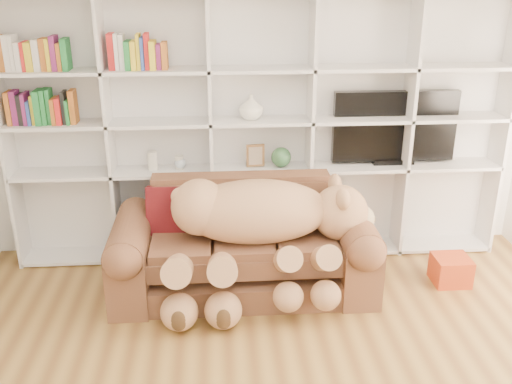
{
  "coord_description": "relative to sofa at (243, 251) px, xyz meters",
  "views": [
    {
      "loc": [
        -0.39,
        -2.57,
        2.58
      ],
      "look_at": [
        -0.09,
        1.63,
        0.89
      ],
      "focal_mm": 40.0,
      "sensor_mm": 36.0,
      "label": 1
    }
  ],
  "objects": [
    {
      "name": "teddy_bear",
      "position": [
        0.11,
        -0.18,
        0.3
      ],
      "size": [
        1.74,
        0.92,
        1.01
      ],
      "rotation": [
        0.0,
        0.0,
        0.17
      ],
      "color": "tan",
      "rests_on": "sofa"
    },
    {
      "name": "tv",
      "position": [
        1.42,
        0.67,
        0.85
      ],
      "size": [
        1.13,
        0.18,
        0.67
      ],
      "color": "black",
      "rests_on": "bookshelf"
    },
    {
      "name": "sofa",
      "position": [
        0.0,
        0.0,
        0.0
      ],
      "size": [
        2.15,
        0.93,
        0.9
      ],
      "color": "brown",
      "rests_on": "floor"
    },
    {
      "name": "figurine_tall",
      "position": [
        -0.77,
        0.62,
        0.61
      ],
      "size": [
        0.11,
        0.11,
        0.17
      ],
      "primitive_type": "cylinder",
      "rotation": [
        0.0,
        0.0,
        -0.3
      ],
      "color": "beige",
      "rests_on": "bookshelf"
    },
    {
      "name": "snow_globe",
      "position": [
        -0.53,
        0.62,
        0.58
      ],
      "size": [
        0.1,
        0.1,
        0.1
      ],
      "primitive_type": "sphere",
      "color": "silver",
      "rests_on": "bookshelf"
    },
    {
      "name": "bookshelf",
      "position": [
        -0.05,
        0.68,
        0.96
      ],
      "size": [
        4.43,
        0.35,
        2.4
      ],
      "color": "silver",
      "rests_on": "floor"
    },
    {
      "name": "gift_box",
      "position": [
        1.79,
        -0.06,
        -0.22
      ],
      "size": [
        0.3,
        0.28,
        0.24
      ],
      "primitive_type": "cube",
      "rotation": [
        0.0,
        0.0,
        -0.0
      ],
      "color": "#B63C18",
      "rests_on": "floor"
    },
    {
      "name": "figurine_short",
      "position": [
        -0.54,
        0.62,
        0.59
      ],
      "size": [
        0.08,
        0.08,
        0.13
      ],
      "primitive_type": "cylinder",
      "rotation": [
        0.0,
        0.0,
        -0.16
      ],
      "color": "beige",
      "rests_on": "bookshelf"
    },
    {
      "name": "shelf_vase",
      "position": [
        0.11,
        0.62,
        1.08
      ],
      "size": [
        0.25,
        0.25,
        0.22
      ],
      "primitive_type": "imported",
      "rotation": [
        0.0,
        0.0,
        -0.25
      ],
      "color": "white",
      "rests_on": "bookshelf"
    },
    {
      "name": "picture_frame",
      "position": [
        0.15,
        0.62,
        0.64
      ],
      "size": [
        0.17,
        0.04,
        0.21
      ],
      "primitive_type": "cube",
      "rotation": [
        0.0,
        0.0,
        0.09
      ],
      "color": "brown",
      "rests_on": "bookshelf"
    },
    {
      "name": "green_vase",
      "position": [
        0.38,
        0.62,
        0.61
      ],
      "size": [
        0.18,
        0.18,
        0.18
      ],
      "primitive_type": "sphere",
      "color": "#305D35",
      "rests_on": "bookshelf"
    },
    {
      "name": "wall_back",
      "position": [
        0.19,
        0.81,
        1.01
      ],
      "size": [
        5.0,
        0.02,
        2.7
      ],
      "primitive_type": "cube",
      "color": "white",
      "rests_on": "floor"
    },
    {
      "name": "throw_pillow",
      "position": [
        -0.59,
        0.15,
        0.32
      ],
      "size": [
        0.42,
        0.24,
        0.43
      ],
      "primitive_type": "cube",
      "rotation": [
        -0.24,
        0.0,
        -0.04
      ],
      "color": "#540E16",
      "rests_on": "sofa"
    }
  ]
}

